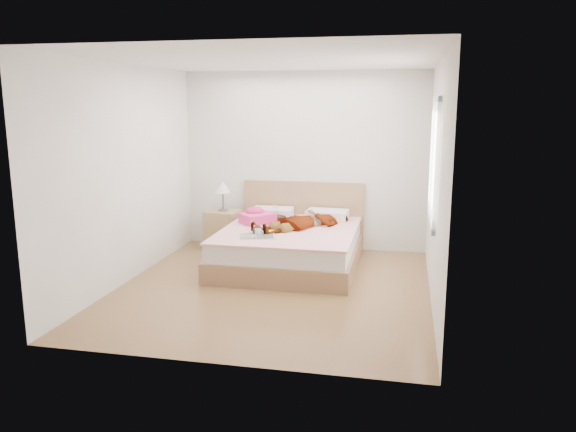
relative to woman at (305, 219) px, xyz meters
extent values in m
plane|color=#523119|center=(-0.17, -1.14, -0.61)|extent=(4.00, 4.00, 0.00)
imported|color=silver|center=(0.00, 0.00, 0.00)|extent=(1.44, 1.49, 0.21)
ellipsoid|color=black|center=(-0.57, 0.45, -0.06)|extent=(0.64, 0.71, 0.09)
cube|color=silver|center=(-0.50, 0.40, 0.07)|extent=(0.09, 0.09, 0.05)
plane|color=white|center=(-0.17, -1.14, 1.99)|extent=(4.00, 4.00, 0.00)
plane|color=silver|center=(-0.17, 0.86, 0.69)|extent=(3.60, 0.00, 3.60)
plane|color=silver|center=(-0.17, -3.14, 0.69)|extent=(3.60, 0.00, 3.60)
plane|color=beige|center=(-1.97, -1.14, 0.69)|extent=(0.00, 4.00, 4.00)
plane|color=silver|center=(1.63, -1.14, 0.69)|extent=(0.00, 4.00, 4.00)
cube|color=white|center=(1.60, -0.84, 0.89)|extent=(0.02, 1.10, 1.30)
cube|color=silver|center=(1.60, -1.42, 0.89)|extent=(0.04, 0.06, 1.42)
cube|color=silver|center=(1.60, -0.26, 0.89)|extent=(0.04, 0.06, 1.42)
cube|color=silver|center=(1.60, -0.84, 0.21)|extent=(0.04, 1.22, 0.06)
cube|color=silver|center=(1.60, -0.84, 1.57)|extent=(0.04, 1.22, 0.06)
cube|color=silver|center=(1.60, -0.84, 0.89)|extent=(0.03, 0.04, 1.30)
cube|color=olive|center=(-0.17, -0.19, -0.48)|extent=(1.78, 2.08, 0.26)
cube|color=silver|center=(-0.17, -0.19, -0.24)|extent=(1.70, 2.00, 0.22)
cube|color=white|center=(-0.17, -0.19, -0.12)|extent=(1.74, 2.04, 0.03)
cube|color=brown|center=(-0.17, 0.82, -0.11)|extent=(1.80, 0.07, 1.00)
cube|color=silver|center=(-0.57, 0.53, -0.04)|extent=(0.61, 0.44, 0.13)
cube|color=white|center=(0.23, 0.53, -0.04)|extent=(0.60, 0.43, 0.13)
cube|color=#FF458C|center=(-0.68, 0.06, -0.03)|extent=(0.55, 0.54, 0.14)
ellipsoid|color=#D23959|center=(-0.73, 0.10, 0.06)|extent=(0.31, 0.28, 0.13)
cube|color=white|center=(-0.48, -0.74, -0.10)|extent=(0.53, 0.42, 0.01)
cube|color=white|center=(-0.60, -0.77, -0.09)|extent=(0.31, 0.36, 0.02)
cube|color=#242424|center=(-0.37, -0.70, -0.09)|extent=(0.31, 0.36, 0.02)
cylinder|color=silver|center=(-0.48, -0.67, -0.06)|extent=(0.11, 0.11, 0.09)
torus|color=white|center=(-0.43, -0.69, -0.05)|extent=(0.07, 0.03, 0.07)
cylinder|color=black|center=(-0.48, -0.67, -0.02)|extent=(0.09, 0.09, 0.00)
ellipsoid|color=#32160E|center=(-0.50, -0.62, -0.04)|extent=(0.18, 0.19, 0.12)
ellipsoid|color=beige|center=(-0.49, -0.63, -0.04)|extent=(0.09, 0.10, 0.06)
sphere|color=#32170E|center=(-0.52, -0.53, -0.04)|extent=(0.09, 0.09, 0.09)
sphere|color=#F7A1B5|center=(-0.56, -0.52, -0.02)|extent=(0.03, 0.03, 0.03)
sphere|color=#FCA4C3|center=(-0.50, -0.50, -0.02)|extent=(0.03, 0.03, 0.03)
ellipsoid|color=black|center=(-0.53, -0.66, -0.07)|extent=(0.05, 0.06, 0.03)
ellipsoid|color=black|center=(-0.44, -0.64, -0.07)|extent=(0.05, 0.06, 0.03)
cube|color=olive|center=(-1.32, 0.50, -0.33)|extent=(0.53, 0.49, 0.58)
cylinder|color=#535353|center=(-1.32, 0.50, -0.03)|extent=(0.17, 0.17, 0.02)
cylinder|color=#505050|center=(-1.32, 0.50, 0.12)|extent=(0.03, 0.03, 0.29)
cone|color=white|center=(-1.32, 0.50, 0.32)|extent=(0.26, 0.26, 0.17)
camera|label=1|loc=(1.29, -7.27, 1.52)|focal=35.00mm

